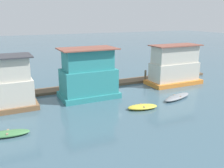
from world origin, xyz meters
TOP-DOWN VIEW (x-y plane):
  - ground_plane at (0.00, 0.00)m, footprint 200.00×200.00m
  - dock_walkway at (0.00, 3.49)m, footprint 33.80×2.19m
  - houseboat_brown at (-10.53, -0.10)m, footprint 5.02×3.74m
  - houseboat_teal at (-2.45, -0.19)m, footprint 6.20×3.86m
  - houseboat_orange at (9.61, 0.34)m, footprint 7.09×3.51m
  - dinghy_green at (-11.13, -6.36)m, footprint 3.28×1.54m
  - dinghy_yellow at (0.93, -5.86)m, footprint 3.14×1.84m
  - dinghy_grey at (5.93, -4.89)m, footprint 4.30×2.30m
  - mooring_post_far_left at (-10.59, 2.15)m, footprint 0.28×0.28m
  - mooring_post_centre at (6.39, 2.15)m, footprint 0.26×0.26m

SIDE VIEW (x-z plane):
  - ground_plane at x=0.00m, z-range 0.00..0.00m
  - dock_walkway at x=0.00m, z-range 0.00..0.30m
  - dinghy_green at x=-11.13m, z-range 0.00..0.38m
  - dinghy_yellow at x=0.93m, z-range 0.00..0.42m
  - dinghy_grey at x=5.93m, z-range 0.00..0.43m
  - mooring_post_centre at x=6.39m, z-range 0.00..1.74m
  - mooring_post_far_left at x=-10.59m, z-range 0.00..1.79m
  - houseboat_orange at x=9.61m, z-range -0.21..4.90m
  - houseboat_brown at x=-10.53m, z-range -2.22..6.92m
  - houseboat_teal at x=-2.45m, z-range -0.25..5.15m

